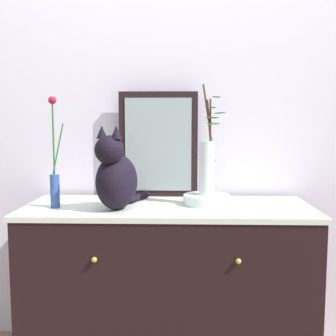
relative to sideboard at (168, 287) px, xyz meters
The scene contains 7 objects.
wall_back 0.96m from the sideboard, 90.00° to the left, with size 4.40×0.08×2.60m, color silver.
sideboard is the anchor object (origin of this frame).
mirror_leaning 0.73m from the sideboard, 103.38° to the left, with size 0.42×0.03×0.56m.
cat_sitting 0.61m from the sideboard, 155.49° to the right, with size 0.25×0.46×0.38m.
vase_slim_green 0.76m from the sideboard, behind, with size 0.07×0.04×0.51m.
bowl_porcelain 0.47m from the sideboard, ahead, with size 0.22×0.22×0.05m, color silver.
vase_glass_clear 0.64m from the sideboard, ahead, with size 0.13×0.16×0.52m.
Camera 1 is at (0.06, -1.95, 1.20)m, focal length 44.26 mm.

